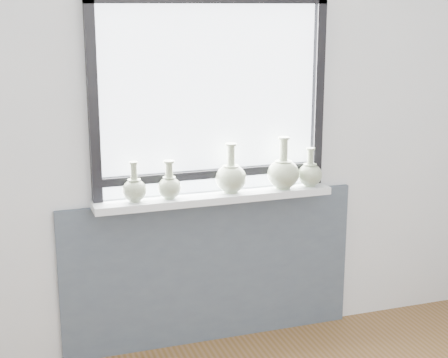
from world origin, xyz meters
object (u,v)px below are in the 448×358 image
object	(u,v)px
windowsill	(215,197)
vase_a	(134,189)
vase_c	(231,177)
vase_e	(310,173)
vase_b	(169,186)
vase_d	(283,172)

from	to	relation	value
windowsill	vase_a	world-z (taller)	vase_a
vase_a	vase_c	xyz separation A→B (m)	(0.53, 0.01, 0.02)
vase_c	vase_e	distance (m)	0.47
windowsill	vase_a	size ratio (longest dim) A/B	6.23
vase_b	vase_c	distance (m)	0.35
vase_c	vase_e	bearing A→B (deg)	-1.58
windowsill	vase_d	bearing A→B (deg)	-2.61
vase_b	vase_d	bearing A→B (deg)	-0.47
windowsill	vase_b	world-z (taller)	vase_b
vase_b	vase_e	bearing A→B (deg)	-0.26
vase_c	vase_e	world-z (taller)	vase_c
windowsill	vase_a	xyz separation A→B (m)	(-0.44, -0.01, 0.09)
windowsill	vase_b	size ratio (longest dim) A/B	6.45
windowsill	vase_c	bearing A→B (deg)	-2.19
vase_a	vase_e	world-z (taller)	vase_e
vase_a	vase_b	distance (m)	0.19
vase_a	vase_e	xyz separation A→B (m)	(1.00, -0.01, 0.00)
windowsill	vase_c	size ratio (longest dim) A/B	4.84
windowsill	vase_d	size ratio (longest dim) A/B	4.53
vase_d	vase_c	bearing A→B (deg)	177.26
windowsill	vase_b	bearing A→B (deg)	-177.12
vase_d	vase_e	world-z (taller)	vase_d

